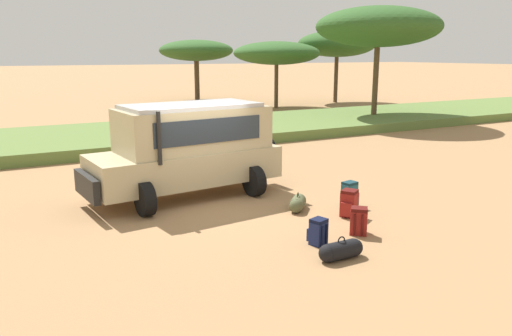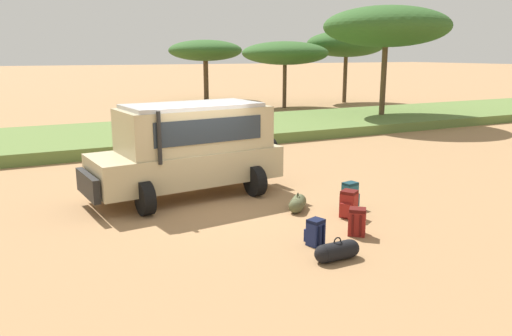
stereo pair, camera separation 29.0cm
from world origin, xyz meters
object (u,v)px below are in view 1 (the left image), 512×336
(acacia_tree_far_right, at_px, (378,27))
(duffel_bag_soft_canvas, at_px, (298,203))
(acacia_tree_distant_right, at_px, (337,44))
(backpack_near_rear_wheel, at_px, (349,204))
(safari_vehicle, at_px, (189,148))
(acacia_tree_right_mid, at_px, (277,53))
(backpack_beside_front_wheel, at_px, (359,221))
(acacia_tree_centre_back, at_px, (196,51))
(backpack_outermost, at_px, (350,195))
(duffel_bag_low_black_case, at_px, (341,250))
(backpack_cluster_center, at_px, (318,232))

(acacia_tree_far_right, bearing_deg, duffel_bag_soft_canvas, -137.16)
(acacia_tree_far_right, bearing_deg, acacia_tree_distant_right, 63.56)
(acacia_tree_distant_right, bearing_deg, backpack_near_rear_wheel, -126.28)
(safari_vehicle, xyz_separation_m, acacia_tree_right_mid, (13.21, 18.02, 2.42))
(acacia_tree_far_right, distance_m, acacia_tree_distant_right, 11.52)
(duffel_bag_soft_canvas, height_order, acacia_tree_far_right, acacia_tree_far_right)
(backpack_beside_front_wheel, relative_size, backpack_near_rear_wheel, 0.92)
(backpack_beside_front_wheel, bearing_deg, acacia_tree_far_right, 47.99)
(acacia_tree_centre_back, relative_size, acacia_tree_far_right, 0.88)
(backpack_outermost, bearing_deg, duffel_bag_low_black_case, -131.14)
(duffel_bag_soft_canvas, height_order, acacia_tree_centre_back, acacia_tree_centre_back)
(safari_vehicle, relative_size, backpack_cluster_center, 10.21)
(safari_vehicle, xyz_separation_m, acacia_tree_far_right, (14.15, 8.98, 3.78))
(duffel_bag_low_black_case, distance_m, acacia_tree_far_right, 20.07)
(safari_vehicle, bearing_deg, acacia_tree_right_mid, 53.74)
(backpack_cluster_center, bearing_deg, acacia_tree_distant_right, 52.44)
(backpack_cluster_center, bearing_deg, acacia_tree_far_right, 45.68)
(backpack_cluster_center, bearing_deg, backpack_near_rear_wheel, 33.81)
(backpack_near_rear_wheel, relative_size, acacia_tree_centre_back, 0.11)
(backpack_cluster_center, bearing_deg, duffel_bag_low_black_case, -93.46)
(backpack_outermost, xyz_separation_m, duffel_bag_low_black_case, (-2.18, -2.49, -0.14))
(duffel_bag_low_black_case, bearing_deg, safari_vehicle, 100.03)
(safari_vehicle, bearing_deg, acacia_tree_distant_right, 45.00)
(backpack_beside_front_wheel, height_order, backpack_near_rear_wheel, backpack_near_rear_wheel)
(backpack_cluster_center, distance_m, acacia_tree_centre_back, 32.47)
(acacia_tree_centre_back, xyz_separation_m, acacia_tree_distant_right, (8.67, -7.03, 0.48))
(safari_vehicle, bearing_deg, acacia_tree_centre_back, 68.04)
(backpack_outermost, bearing_deg, duffel_bag_soft_canvas, 163.62)
(acacia_tree_right_mid, xyz_separation_m, acacia_tree_distant_right, (6.06, 1.25, 0.68))
(backpack_cluster_center, distance_m, acacia_tree_right_mid, 25.86)
(backpack_cluster_center, height_order, duffel_bag_soft_canvas, backpack_cluster_center)
(backpack_beside_front_wheel, bearing_deg, safari_vehicle, 115.09)
(safari_vehicle, height_order, backpack_outermost, safari_vehicle)
(backpack_cluster_center, distance_m, duffel_bag_low_black_case, 0.81)
(backpack_beside_front_wheel, bearing_deg, backpack_cluster_center, -176.14)
(acacia_tree_right_mid, distance_m, acacia_tree_far_right, 9.19)
(backpack_near_rear_wheel, height_order, backpack_outermost, backpack_near_rear_wheel)
(backpack_cluster_center, height_order, acacia_tree_centre_back, acacia_tree_centre_back)
(duffel_bag_low_black_case, bearing_deg, acacia_tree_right_mid, 62.24)
(backpack_cluster_center, height_order, acacia_tree_far_right, acacia_tree_far_right)
(backpack_cluster_center, relative_size, duffel_bag_low_black_case, 0.57)
(backpack_outermost, distance_m, acacia_tree_right_mid, 23.40)
(backpack_cluster_center, xyz_separation_m, acacia_tree_distant_right, (18.28, 23.77, 4.14))
(backpack_near_rear_wheel, bearing_deg, backpack_beside_front_wheel, -118.33)
(backpack_beside_front_wheel, height_order, acacia_tree_centre_back, acacia_tree_centre_back)
(backpack_beside_front_wheel, xyz_separation_m, backpack_outermost, (1.04, 1.61, 0.02))
(acacia_tree_far_right, bearing_deg, safari_vehicle, -147.61)
(backpack_outermost, relative_size, acacia_tree_right_mid, 0.10)
(duffel_bag_low_black_case, height_order, acacia_tree_distant_right, acacia_tree_distant_right)
(backpack_beside_front_wheel, height_order, backpack_cluster_center, backpack_beside_front_wheel)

